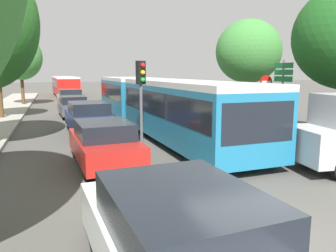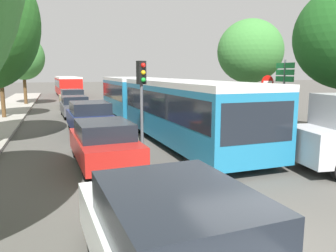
{
  "view_description": "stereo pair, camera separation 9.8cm",
  "coord_description": "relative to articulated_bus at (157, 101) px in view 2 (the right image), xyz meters",
  "views": [
    {
      "loc": [
        -3.33,
        -4.08,
        2.96
      ],
      "look_at": [
        0.2,
        6.03,
        1.2
      ],
      "focal_mm": 35.0,
      "sensor_mm": 36.0,
      "label": 1
    },
    {
      "loc": [
        -3.24,
        -4.11,
        2.96
      ],
      "look_at": [
        0.2,
        6.03,
        1.2
      ],
      "focal_mm": 35.0,
      "sensor_mm": 36.0,
      "label": 2
    }
  ],
  "objects": [
    {
      "name": "tree_right_mid",
      "position": [
        6.95,
        2.25,
        2.66
      ],
      "size": [
        4.14,
        4.14,
        6.28
      ],
      "color": "#51381E",
      "rests_on": "ground"
    },
    {
      "name": "queued_car_red",
      "position": [
        -3.55,
        -5.88,
        -0.79
      ],
      "size": [
        1.96,
        4.21,
        1.43
      ],
      "rotation": [
        0.0,
        0.0,
        1.62
      ],
      "color": "#B21E19",
      "rests_on": "ground"
    },
    {
      "name": "queued_car_navy",
      "position": [
        -3.43,
        0.01,
        -0.73
      ],
      "size": [
        2.11,
        4.52,
        1.54
      ],
      "rotation": [
        0.0,
        0.0,
        1.62
      ],
      "color": "navy",
      "rests_on": "ground"
    },
    {
      "name": "city_bus_rear",
      "position": [
        -3.6,
        27.28,
        -0.11
      ],
      "size": [
        3.01,
        11.33,
        2.42
      ],
      "rotation": [
        0.0,
        0.0,
        1.62
      ],
      "color": "red",
      "rests_on": "ground"
    },
    {
      "name": "queued_car_graphite",
      "position": [
        -3.81,
        6.56,
        -0.81
      ],
      "size": [
        1.9,
        4.09,
        1.39
      ],
      "rotation": [
        0.0,
        0.0,
        1.62
      ],
      "color": "#47474C",
      "rests_on": "ground"
    },
    {
      "name": "no_entry_sign",
      "position": [
        5.07,
        -2.29,
        0.36
      ],
      "size": [
        0.7,
        0.08,
        2.82
      ],
      "rotation": [
        0.0,
        0.0,
        -1.57
      ],
      "color": "#56595E",
      "rests_on": "ground"
    },
    {
      "name": "queued_car_tan",
      "position": [
        -3.69,
        12.95,
        -0.73
      ],
      "size": [
        2.1,
        4.5,
        1.53
      ],
      "rotation": [
        0.0,
        0.0,
        1.62
      ],
      "color": "tan",
      "rests_on": "ground"
    },
    {
      "name": "traffic_light",
      "position": [
        -1.74,
        -3.74,
        0.99
      ],
      "size": [
        0.38,
        0.4,
        3.4
      ],
      "rotation": [
        0.0,
        0.0,
        -1.27
      ],
      "color": "#56595E",
      "rests_on": "ground"
    },
    {
      "name": "tree_left_distant",
      "position": [
        -7.6,
        15.88,
        2.75
      ],
      "size": [
        3.71,
        3.71,
        6.27
      ],
      "color": "#51381E",
      "rests_on": "ground"
    },
    {
      "name": "queued_car_white",
      "position": [
        -3.56,
        -12.6,
        -0.73
      ],
      "size": [
        2.12,
        4.54,
        1.55
      ],
      "rotation": [
        0.0,
        0.0,
        1.62
      ],
      "color": "white",
      "rests_on": "ground"
    },
    {
      "name": "direction_sign_post",
      "position": [
        6.25,
        -2.07,
        1.06
      ],
      "size": [
        0.1,
        1.4,
        3.6
      ],
      "rotation": [
        0.0,
        0.0,
        3.13
      ],
      "color": "#56595E",
      "rests_on": "ground"
    },
    {
      "name": "articulated_bus",
      "position": [
        0.0,
        0.0,
        0.0
      ],
      "size": [
        3.14,
        17.71,
        2.62
      ],
      "rotation": [
        0.0,
        0.0,
        -1.54
      ],
      "color": "teal",
      "rests_on": "ground"
    }
  ]
}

